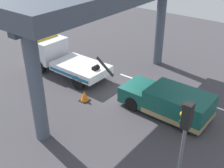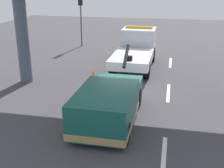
{
  "view_description": "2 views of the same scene",
  "coord_description": "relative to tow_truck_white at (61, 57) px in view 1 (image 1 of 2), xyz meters",
  "views": [
    {
      "loc": [
        -9.58,
        12.54,
        9.33
      ],
      "look_at": [
        0.1,
        0.18,
        0.69
      ],
      "focal_mm": 45.19,
      "sensor_mm": 36.0,
      "label": 1
    },
    {
      "loc": [
        -14.73,
        -2.37,
        5.69
      ],
      "look_at": [
        -1.12,
        0.43,
        0.68
      ],
      "focal_mm": 47.38,
      "sensor_mm": 36.0,
      "label": 2
    }
  ],
  "objects": [
    {
      "name": "ground_plane",
      "position": [
        -4.9,
        0.01,
        -1.25
      ],
      "size": [
        60.0,
        40.0,
        0.1
      ],
      "primitive_type": "cube",
      "color": "#423F44"
    },
    {
      "name": "lane_stripe_west",
      "position": [
        -10.9,
        -2.36,
        -1.2
      ],
      "size": [
        2.6,
        0.16,
        0.01
      ],
      "primitive_type": "cube",
      "color": "silver",
      "rests_on": "ground"
    },
    {
      "name": "lane_stripe_mid",
      "position": [
        -4.9,
        -2.36,
        -1.2
      ],
      "size": [
        2.6,
        0.16,
        0.01
      ],
      "primitive_type": "cube",
      "color": "silver",
      "rests_on": "ground"
    },
    {
      "name": "lane_stripe_east",
      "position": [
        1.1,
        -2.36,
        -1.2
      ],
      "size": [
        2.6,
        0.16,
        0.01
      ],
      "primitive_type": "cube",
      "color": "silver",
      "rests_on": "ground"
    },
    {
      "name": "tow_truck_white",
      "position": [
        0.0,
        0.0,
        0.0
      ],
      "size": [
        7.26,
        2.47,
        2.46
      ],
      "color": "white",
      "rests_on": "ground"
    },
    {
      "name": "towed_van_green",
      "position": [
        -8.76,
        0.01,
        -0.42
      ],
      "size": [
        5.22,
        2.25,
        1.58
      ],
      "color": "#145147",
      "rests_on": "ground"
    },
    {
      "name": "overpass_structure",
      "position": [
        -4.7,
        0.01,
        4.69
      ],
      "size": [
        3.6,
        13.54,
        6.73
      ],
      "color": "#4C5666",
      "rests_on": "ground"
    },
    {
      "name": "traffic_light_near",
      "position": [
        -11.88,
        5.45,
        2.21
      ],
      "size": [
        0.39,
        0.32,
        4.7
      ],
      "color": "#515456",
      "rests_on": "ground"
    },
    {
      "name": "traffic_cone_orange",
      "position": [
        -4.01,
        1.93,
        -0.87
      ],
      "size": [
        0.58,
        0.58,
        0.69
      ],
      "color": "orange",
      "rests_on": "ground"
    }
  ]
}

